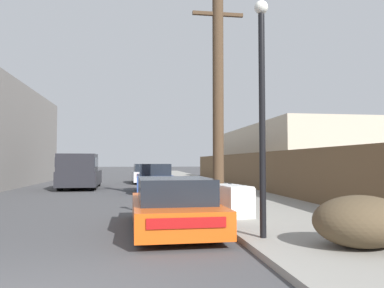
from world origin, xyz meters
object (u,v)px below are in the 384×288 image
brush_pile (361,221)px  car_parked_far (146,174)px  street_lamp (262,98)px  parked_sports_car_red (173,206)px  pickup_truck (80,172)px  car_parked_mid (154,179)px  utility_pole (218,95)px  discarded_fridge (231,200)px

brush_pile → car_parked_far: bearing=98.3°
car_parked_far → street_lamp: 20.47m
parked_sports_car_red → car_parked_far: car_parked_far is taller
pickup_truck → brush_pile: (6.90, -15.94, -0.42)m
parked_sports_car_red → pickup_truck: pickup_truck is taller
parked_sports_car_red → brush_pile: 3.89m
car_parked_far → pickup_truck: bearing=-128.2°
parked_sports_car_red → car_parked_far: size_ratio=0.98×
pickup_truck → brush_pile: pickup_truck is taller
car_parked_mid → street_lamp: bearing=-83.3°
utility_pole → street_lamp: bearing=-94.1°
pickup_truck → utility_pole: (5.98, -9.10, 2.88)m
utility_pole → car_parked_mid: bearing=106.6°
street_lamp → utility_pole: bearing=85.9°
car_parked_mid → pickup_truck: size_ratio=0.78×
car_parked_mid → street_lamp: (1.49, -12.27, 2.08)m
discarded_fridge → pickup_truck: 13.26m
discarded_fridge → car_parked_mid: 9.44m
car_parked_mid → brush_pile: 13.57m
parked_sports_car_red → brush_pile: size_ratio=2.72×
car_parked_far → pickup_truck: size_ratio=0.82×
pickup_truck → parked_sports_car_red: bearing=104.8°
street_lamp → brush_pile: bearing=-36.9°
car_parked_mid → car_parked_far: 8.03m
street_lamp → pickup_truck: bearing=110.4°
street_lamp → car_parked_far: bearing=95.0°
car_parked_far → street_lamp: (1.78, -20.29, 2.10)m
discarded_fridge → parked_sports_car_red: size_ratio=0.38×
car_parked_mid → brush_pile: size_ratio=2.64×
discarded_fridge → brush_pile: brush_pile is taller
car_parked_mid → brush_pile: car_parked_mid is taller
discarded_fridge → street_lamp: (-0.13, -2.97, 2.23)m
utility_pole → brush_pile: 7.66m
discarded_fridge → parked_sports_car_red: (-1.67, -1.36, 0.03)m
car_parked_far → brush_pile: size_ratio=2.77×
brush_pile → car_parked_mid: bearing=102.0°
car_parked_mid → pickup_truck: (-4.07, 2.67, 0.30)m
discarded_fridge → car_parked_far: 17.42m
parked_sports_car_red → utility_pole: 5.71m
discarded_fridge → brush_pile: bearing=-81.9°
utility_pole → brush_pile: bearing=-82.4°
discarded_fridge → utility_pole: utility_pole is taller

